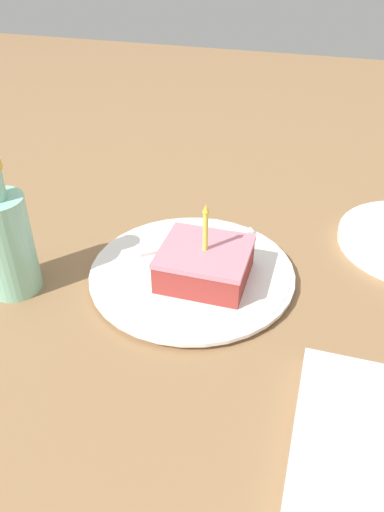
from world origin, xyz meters
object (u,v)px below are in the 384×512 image
cake_slice (205,263)px  plate (192,273)px  fork (188,242)px  bottle (5,241)px

cake_slice → plate: bearing=154.3°
plate → cake_slice: (0.02, -0.01, 0.03)m
plate → cake_slice: bearing=-25.7°
plate → fork: (-0.02, 0.06, 0.01)m
fork → bottle: bottle is taller
plate → bottle: (-0.20, -0.08, 0.06)m
bottle → plate: bearing=21.3°
plate → cake_slice: size_ratio=2.44×
bottle → cake_slice: bearing=17.4°
plate → bottle: 0.23m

